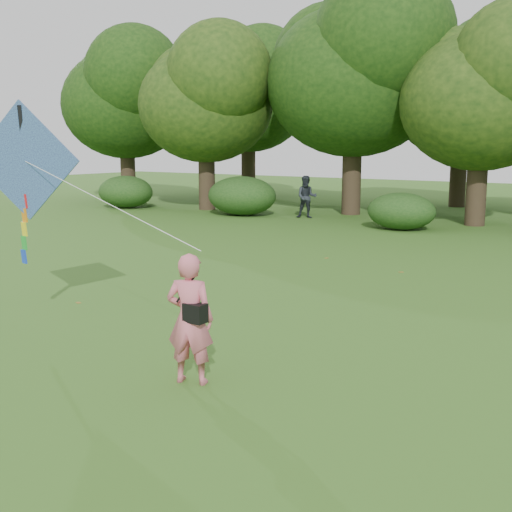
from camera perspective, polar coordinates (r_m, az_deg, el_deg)
The scene contains 7 objects.
ground at distance 8.80m, azimuth -4.43°, elevation -11.92°, with size 100.00×100.00×0.00m, color #265114.
man_kite_flyer at distance 8.85m, azimuth -5.89°, elevation -5.58°, with size 0.66×0.44×1.82m, color #D56474.
bystander_left at distance 28.63m, azimuth 4.52°, elevation 5.25°, with size 0.91×0.71×1.88m, color #23292F.
crossbody_bag at distance 8.72m, azimuth -5.44°, elevation -4.98°, with size 0.43×0.20×0.72m.
flying_kite at distance 12.32m, azimuth -19.84°, elevation 7.71°, with size 5.69×1.24×2.97m.
shrub_band at distance 24.79m, azimuth 20.31°, elevation 3.74°, with size 39.15×3.22×1.88m.
fallen_leaves at distance 12.16m, azimuth -5.62°, elevation -5.68°, with size 10.94×13.44×0.01m.
Camera 1 is at (5.10, -6.37, 3.27)m, focal length 45.00 mm.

